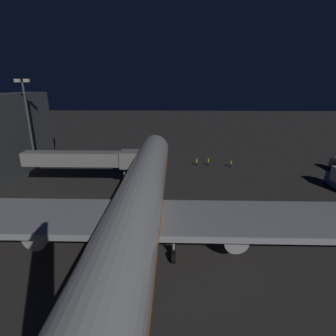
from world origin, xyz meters
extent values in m
plane|color=#383533|center=(0.00, 0.00, 0.00)|extent=(320.00, 320.00, 0.00)
cylinder|color=silver|center=(0.00, 7.05, 5.46)|extent=(5.66, 55.15, 5.66)
sphere|color=silver|center=(0.00, -20.52, 5.46)|extent=(5.54, 5.54, 5.54)
cube|color=orange|center=(0.00, 7.05, 5.04)|extent=(5.71, 52.94, 0.50)
cube|color=black|center=(0.00, -18.83, 6.45)|extent=(3.11, 1.40, 0.90)
cube|color=#B7BABF|center=(0.00, 8.78, 4.47)|extent=(56.60, 8.23, 0.70)
cylinder|color=#B7BABF|center=(-10.88, 7.78, 2.65)|extent=(2.65, 5.77, 2.65)
cylinder|color=black|center=(-10.88, 4.90, 2.65)|extent=(2.25, 0.15, 2.25)
cylinder|color=#B7BABF|center=(10.88, 7.78, 2.65)|extent=(2.65, 5.77, 2.65)
cylinder|color=black|center=(10.88, 4.90, 2.65)|extent=(2.25, 0.15, 2.25)
cylinder|color=#B7BABF|center=(0.00, -17.02, 2.22)|extent=(0.28, 0.28, 2.03)
cylinder|color=black|center=(0.00, -17.02, 0.60)|extent=(0.45, 1.20, 1.20)
cylinder|color=#B7BABF|center=(-4.20, 9.78, 2.22)|extent=(0.28, 0.28, 2.03)
cylinder|color=black|center=(-4.20, 9.13, 0.60)|extent=(0.45, 1.20, 1.20)
cylinder|color=black|center=(-4.20, 10.43, 0.60)|extent=(0.45, 1.20, 1.20)
cylinder|color=#B7BABF|center=(4.20, 9.78, 2.22)|extent=(0.28, 0.28, 2.03)
cylinder|color=black|center=(4.20, 9.13, 0.60)|extent=(0.45, 1.20, 1.20)
cylinder|color=black|center=(4.20, 10.43, 0.60)|extent=(0.45, 1.20, 1.20)
cube|color=#9E9E99|center=(13.97, -11.64, 5.46)|extent=(19.74, 2.60, 2.50)
cube|color=#9E9E99|center=(4.10, -11.64, 5.46)|extent=(3.20, 3.40, 3.00)
cube|color=black|center=(2.70, -11.64, 5.46)|extent=(0.70, 3.20, 2.70)
cylinder|color=#B7BABF|center=(5.10, -11.64, 2.11)|extent=(0.56, 0.56, 4.21)
cylinder|color=black|center=(4.50, -11.64, 0.30)|extent=(0.25, 0.60, 0.60)
cylinder|color=black|center=(5.70, -11.64, 0.30)|extent=(0.25, 0.60, 0.60)
cylinder|color=#59595E|center=(25.50, -18.11, 9.52)|extent=(0.40, 0.40, 19.04)
cube|color=#F9EFC6|center=(24.60, -18.11, 19.29)|extent=(1.10, 0.50, 0.60)
cube|color=#F9EFC6|center=(26.40, -18.11, 19.29)|extent=(1.10, 0.50, 0.60)
cube|color=slate|center=(-40.77, -23.18, 2.00)|extent=(1.89, 1.80, 1.10)
cylinder|color=black|center=(-39.66, -23.17, 0.35)|extent=(0.24, 0.70, 0.70)
cube|color=#234C9E|center=(-34.60, -13.65, 2.00)|extent=(1.80, 1.60, 1.10)
cylinder|color=black|center=(-35.66, -13.60, 0.35)|extent=(0.24, 0.70, 0.70)
cylinder|color=black|center=(-33.54, -13.60, 0.35)|extent=(0.24, 0.70, 0.70)
cylinder|color=black|center=(-17.44, -24.22, 0.43)|extent=(0.28, 0.28, 0.86)
cylinder|color=yellow|center=(-17.44, -24.22, 1.16)|extent=(0.40, 0.40, 0.60)
sphere|color=tan|center=(-17.44, -24.22, 1.58)|extent=(0.24, 0.24, 0.24)
sphere|color=orange|center=(-17.44, -24.22, 1.63)|extent=(0.23, 0.23, 0.23)
cylinder|color=black|center=(-9.48, -25.24, 0.44)|extent=(0.28, 0.28, 0.88)
cylinder|color=yellow|center=(-9.48, -25.24, 1.20)|extent=(0.40, 0.40, 0.63)
sphere|color=tan|center=(-9.48, -25.24, 1.63)|extent=(0.24, 0.24, 0.24)
sphere|color=white|center=(-9.48, -25.24, 1.68)|extent=(0.23, 0.23, 0.23)
cylinder|color=black|center=(-12.27, -25.49, 0.45)|extent=(0.28, 0.28, 0.90)
cylinder|color=yellow|center=(-12.27, -25.49, 1.21)|extent=(0.40, 0.40, 0.62)
sphere|color=tan|center=(-12.27, -25.49, 1.64)|extent=(0.24, 0.24, 0.24)
sphere|color=yellow|center=(-12.27, -25.49, 1.69)|extent=(0.23, 0.23, 0.23)
cone|color=orange|center=(-2.20, -22.52, 0.28)|extent=(0.36, 0.36, 0.55)
cone|color=orange|center=(2.20, -22.52, 0.28)|extent=(0.36, 0.36, 0.55)
camera|label=1|loc=(-4.23, 34.66, 18.70)|focal=28.03mm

